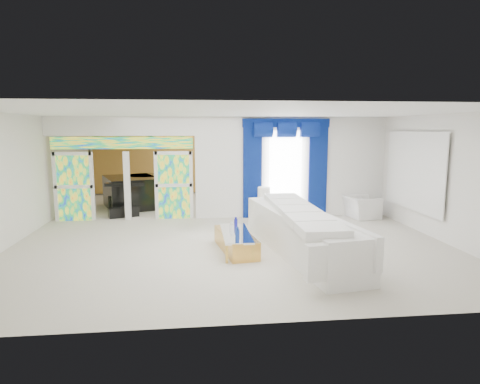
{
  "coord_description": "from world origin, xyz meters",
  "views": [
    {
      "loc": [
        -0.81,
        -11.29,
        2.64
      ],
      "look_at": [
        0.3,
        -1.2,
        1.1
      ],
      "focal_mm": 31.05,
      "sensor_mm": 36.0,
      "label": 1
    }
  ],
  "objects": [
    {
      "name": "floor",
      "position": [
        0.0,
        0.0,
        0.0
      ],
      "size": [
        12.0,
        12.0,
        0.0
      ],
      "primitive_type": "plane",
      "color": "#B7AF9E",
      "rests_on": "ground"
    },
    {
      "name": "dividing_wall",
      "position": [
        2.15,
        1.0,
        1.5
      ],
      "size": [
        5.7,
        0.18,
        3.0
      ],
      "primitive_type": "cube",
      "color": "white",
      "rests_on": "ground"
    },
    {
      "name": "dividing_header",
      "position": [
        -2.85,
        1.0,
        2.73
      ],
      "size": [
        4.3,
        0.18,
        0.55
      ],
      "primitive_type": "cube",
      "color": "white",
      "rests_on": "dividing_wall"
    },
    {
      "name": "stained_panel_left",
      "position": [
        -4.28,
        1.0,
        1.0
      ],
      "size": [
        0.95,
        0.04,
        2.0
      ],
      "primitive_type": "cube",
      "color": "#994C3F",
      "rests_on": "ground"
    },
    {
      "name": "stained_panel_right",
      "position": [
        -1.42,
        1.0,
        1.0
      ],
      "size": [
        0.95,
        0.04,
        2.0
      ],
      "primitive_type": "cube",
      "color": "#994C3F",
      "rests_on": "ground"
    },
    {
      "name": "stained_transom",
      "position": [
        -2.85,
        1.0,
        2.25
      ],
      "size": [
        4.0,
        0.05,
        0.35
      ],
      "primitive_type": "cube",
      "color": "#994C3F",
      "rests_on": "dividing_header"
    },
    {
      "name": "window_pane",
      "position": [
        1.9,
        0.9,
        1.45
      ],
      "size": [
        1.0,
        0.02,
        2.3
      ],
      "primitive_type": "cube",
      "color": "white",
      "rests_on": "dividing_wall"
    },
    {
      "name": "blue_drape_left",
      "position": [
        0.9,
        0.87,
        1.4
      ],
      "size": [
        0.55,
        0.1,
        2.8
      ],
      "primitive_type": "cube",
      "color": "#03054A",
      "rests_on": "ground"
    },
    {
      "name": "blue_drape_right",
      "position": [
        2.9,
        0.87,
        1.4
      ],
      "size": [
        0.55,
        0.1,
        2.8
      ],
      "primitive_type": "cube",
      "color": "#03054A",
      "rests_on": "ground"
    },
    {
      "name": "blue_pelmet",
      "position": [
        1.9,
        0.87,
        2.82
      ],
      "size": [
        2.6,
        0.12,
        0.25
      ],
      "primitive_type": "cube",
      "color": "#03054A",
      "rests_on": "dividing_wall"
    },
    {
      "name": "wall_mirror",
      "position": [
        4.94,
        -1.0,
        1.55
      ],
      "size": [
        0.04,
        2.7,
        1.9
      ],
      "primitive_type": "cube",
      "color": "white",
      "rests_on": "ground"
    },
    {
      "name": "gold_curtains",
      "position": [
        0.0,
        5.9,
        1.5
      ],
      "size": [
        9.7,
        0.12,
        2.9
      ],
      "primitive_type": "cube",
      "color": "#BC7D2D",
      "rests_on": "ground"
    },
    {
      "name": "white_sofa",
      "position": [
        1.41,
        -2.82,
        0.43
      ],
      "size": [
        1.65,
        4.62,
        0.86
      ],
      "primitive_type": "cube",
      "rotation": [
        0.0,
        0.0,
        0.15
      ],
      "color": "silver",
      "rests_on": "ground"
    },
    {
      "name": "coffee_table",
      "position": [
        0.06,
        -2.52,
        0.2
      ],
      "size": [
        0.85,
        1.84,
        0.39
      ],
      "primitive_type": "cube",
      "rotation": [
        0.0,
        0.0,
        0.15
      ],
      "color": "gold",
      "rests_on": "ground"
    },
    {
      "name": "console_table",
      "position": [
        1.49,
        0.52,
        0.19
      ],
      "size": [
        1.16,
        0.39,
        0.38
      ],
      "primitive_type": "cube",
      "rotation": [
        0.0,
        0.0,
        -0.02
      ],
      "color": "white",
      "rests_on": "ground"
    },
    {
      "name": "table_lamp",
      "position": [
        1.19,
        0.52,
        0.67
      ],
      "size": [
        0.36,
        0.36,
        0.58
      ],
      "primitive_type": "cylinder",
      "color": "white",
      "rests_on": "console_table"
    },
    {
      "name": "armchair",
      "position": [
        4.16,
        0.48,
        0.32
      ],
      "size": [
        0.97,
        1.08,
        0.64
      ],
      "primitive_type": "imported",
      "rotation": [
        0.0,
        0.0,
        1.68
      ],
      "color": "silver",
      "rests_on": "ground"
    },
    {
      "name": "grand_piano",
      "position": [
        -2.97,
        2.98,
        0.52
      ],
      "size": [
        2.16,
        2.46,
        1.04
      ],
      "primitive_type": "cube",
      "rotation": [
        0.0,
        0.0,
        0.34
      ],
      "color": "black",
      "rests_on": "ground"
    },
    {
      "name": "piano_bench",
      "position": [
        -2.97,
        1.38,
        0.15
      ],
      "size": [
        0.94,
        0.62,
        0.29
      ],
      "primitive_type": "cube",
      "rotation": [
        0.0,
        0.0,
        0.34
      ],
      "color": "black",
      "rests_on": "ground"
    },
    {
      "name": "tv_console",
      "position": [
        -4.59,
        2.29,
        0.4
      ],
      "size": [
        0.61,
        0.57,
        0.81
      ],
      "primitive_type": "cube",
      "rotation": [
        0.0,
        0.0,
        0.13
      ],
      "color": "tan",
      "rests_on": "ground"
    },
    {
      "name": "chandelier",
      "position": [
        -2.3,
        3.4,
        2.65
      ],
      "size": [
        0.6,
        0.6,
        0.6
      ],
      "primitive_type": "sphere",
      "color": "gold",
      "rests_on": "ceiling"
    },
    {
      "name": "decanters",
      "position": [
        0.06,
        -2.54,
        0.47
      ],
      "size": [
        0.21,
        1.16,
        0.2
      ],
      "color": "navy",
      "rests_on": "coffee_table"
    }
  ]
}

